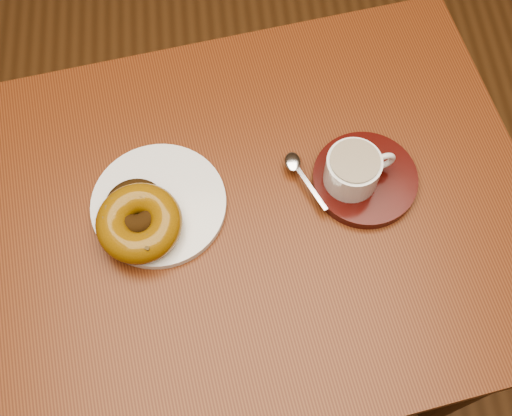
{
  "coord_description": "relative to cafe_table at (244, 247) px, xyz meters",
  "views": [
    {
      "loc": [
        -0.01,
        -0.08,
        1.72
      ],
      "look_at": [
        0.03,
        0.32,
        0.86
      ],
      "focal_mm": 45.0,
      "sensor_mm": 36.0,
      "label": 1
    }
  ],
  "objects": [
    {
      "name": "coffee_cup",
      "position": [
        0.17,
        0.04,
        0.18
      ],
      "size": [
        0.11,
        0.08,
        0.06
      ],
      "rotation": [
        0.0,
        0.0,
        0.2
      ],
      "color": "white",
      "rests_on": "saucer"
    },
    {
      "name": "donut_cinnamon",
      "position": [
        -0.16,
        0.01,
        0.16
      ],
      "size": [
        0.13,
        0.13,
        0.03
      ],
      "primitive_type": "torus",
      "rotation": [
        0.0,
        0.0,
        0.53
      ],
      "color": "black",
      "rests_on": "donut_plate"
    },
    {
      "name": "cafe_table",
      "position": [
        0.0,
        0.0,
        0.0
      ],
      "size": [
        0.98,
        0.8,
        0.84
      ],
      "rotation": [
        0.0,
        0.0,
        0.15
      ],
      "color": "brown",
      "rests_on": "ground"
    },
    {
      "name": "saucer",
      "position": [
        0.19,
        0.04,
        0.14
      ],
      "size": [
        0.19,
        0.19,
        0.02
      ],
      "primitive_type": "cylinder",
      "rotation": [
        0.0,
        0.0,
        -0.21
      ],
      "color": "#370A07",
      "rests_on": "cafe_table"
    },
    {
      "name": "donut_plate",
      "position": [
        -0.12,
        0.03,
        0.14
      ],
      "size": [
        0.2,
        0.2,
        0.01
      ],
      "primitive_type": "cylinder",
      "rotation": [
        0.0,
        0.0,
        -0.0
      ],
      "color": "white",
      "rests_on": "cafe_table"
    },
    {
      "name": "teaspoon",
      "position": [
        0.09,
        0.06,
        0.15
      ],
      "size": [
        0.05,
        0.1,
        0.01
      ],
      "rotation": [
        0.0,
        0.0,
        0.43
      ],
      "color": "silver",
      "rests_on": "saucer"
    },
    {
      "name": "donut_caramel",
      "position": [
        -0.15,
        -0.01,
        0.17
      ],
      "size": [
        0.16,
        0.16,
        0.05
      ],
      "rotation": [
        0.0,
        0.0,
        0.35
      ],
      "color": "#84580E",
      "rests_on": "donut_plate"
    }
  ]
}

